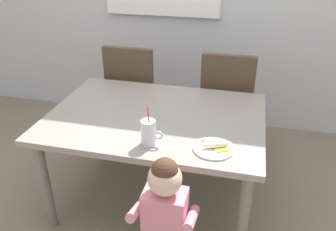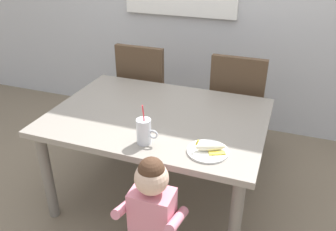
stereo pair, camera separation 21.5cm
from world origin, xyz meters
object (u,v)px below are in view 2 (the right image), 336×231
at_px(dining_table, 158,125).
at_px(snack_plate, 208,151).
at_px(peeled_banana, 211,147).
at_px(toddler_standing, 152,209).
at_px(milk_cup, 144,133).
at_px(dining_chair_right, 237,102).
at_px(dining_chair_left, 146,89).

xyz_separation_m(dining_table, snack_plate, (0.42, -0.32, 0.09)).
height_order(snack_plate, peeled_banana, peeled_banana).
xyz_separation_m(toddler_standing, milk_cup, (-0.17, 0.31, 0.25)).
distance_m(dining_chair_right, peeled_banana, 1.06).
bearing_deg(dining_table, snack_plate, -37.32).
relative_size(milk_cup, snack_plate, 1.09).
distance_m(toddler_standing, milk_cup, 0.43).
xyz_separation_m(dining_table, dining_chair_right, (0.42, 0.72, -0.08)).
xyz_separation_m(milk_cup, peeled_banana, (0.38, 0.04, -0.04)).
distance_m(dining_chair_left, snack_plate, 1.33).
distance_m(dining_table, peeled_banana, 0.55).
bearing_deg(toddler_standing, snack_plate, 60.34).
bearing_deg(milk_cup, snack_plate, 5.04).
xyz_separation_m(milk_cup, snack_plate, (0.36, 0.03, -0.06)).
distance_m(toddler_standing, snack_plate, 0.43).
height_order(dining_table, dining_chair_right, dining_chair_right).
xyz_separation_m(dining_chair_left, dining_chair_right, (0.82, 0.01, 0.00)).
height_order(dining_chair_left, milk_cup, same).
height_order(dining_chair_right, toddler_standing, dining_chair_right).
bearing_deg(snack_plate, dining_chair_left, 128.53).
bearing_deg(dining_chair_right, snack_plate, 90.42).
bearing_deg(dining_table, toddler_standing, -70.77).
bearing_deg(dining_chair_left, milk_cup, 113.28).
relative_size(dining_chair_right, milk_cup, 3.81).
bearing_deg(snack_plate, milk_cup, -174.96).
bearing_deg(toddler_standing, dining_table, 109.23).
bearing_deg(dining_chair_right, dining_chair_left, 0.62).
height_order(dining_chair_left, dining_chair_right, same).
xyz_separation_m(toddler_standing, peeled_banana, (0.21, 0.34, 0.21)).
bearing_deg(dining_chair_right, toddler_standing, 82.36).
distance_m(dining_table, dining_chair_right, 0.83).
bearing_deg(dining_table, dining_chair_left, 119.33).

